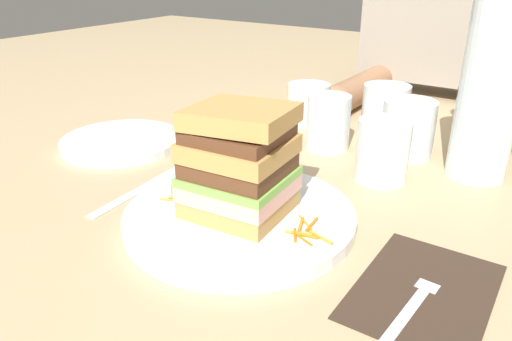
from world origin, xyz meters
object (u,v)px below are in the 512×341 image
at_px(sandwich, 241,163).
at_px(fork, 415,300).
at_px(juice_glass, 382,154).
at_px(water_bottle, 494,75).
at_px(knife, 143,187).
at_px(side_plate, 122,142).
at_px(empty_tumbler_1, 309,104).
at_px(empty_tumbler_3, 408,128).
at_px(empty_tumbler_0, 328,122).
at_px(napkin_dark, 424,290).
at_px(empty_tumbler_2, 385,111).
at_px(main_plate, 241,217).

distance_m(sandwich, fork, 0.23).
distance_m(juice_glass, water_bottle, 0.17).
relative_size(sandwich, knife, 0.62).
bearing_deg(side_plate, empty_tumbler_1, 54.80).
bearing_deg(juice_glass, empty_tumbler_3, 91.05).
relative_size(sandwich, empty_tumbler_1, 1.63).
distance_m(empty_tumbler_0, empty_tumbler_1, 0.13).
height_order(napkin_dark, empty_tumbler_3, empty_tumbler_3).
relative_size(empty_tumbler_1, empty_tumbler_2, 0.89).
height_order(knife, water_bottle, water_bottle).
distance_m(fork, side_plate, 0.53).
xyz_separation_m(water_bottle, side_plate, (-0.50, -0.20, -0.14)).
bearing_deg(side_plate, juice_glass, 15.57).
distance_m(main_plate, empty_tumbler_3, 0.33).
bearing_deg(empty_tumbler_3, knife, -128.41).
height_order(fork, empty_tumbler_0, empty_tumbler_0).
bearing_deg(water_bottle, side_plate, -158.37).
xyz_separation_m(main_plate, empty_tumbler_0, (-0.03, 0.27, 0.04)).
bearing_deg(main_plate, water_bottle, 56.63).
xyz_separation_m(napkin_dark, empty_tumbler_0, (-0.24, 0.28, 0.04)).
xyz_separation_m(main_plate, empty_tumbler_3, (0.09, 0.31, 0.04)).
bearing_deg(empty_tumbler_2, juice_glass, -70.40).
height_order(napkin_dark, water_bottle, water_bottle).
bearing_deg(empty_tumbler_2, empty_tumbler_0, -114.65).
relative_size(napkin_dark, empty_tumbler_2, 1.92).
relative_size(napkin_dark, knife, 0.83).
distance_m(empty_tumbler_2, side_plate, 0.44).
distance_m(main_plate, water_bottle, 0.38).
relative_size(knife, empty_tumbler_0, 2.32).
height_order(main_plate, empty_tumbler_1, empty_tumbler_1).
relative_size(fork, side_plate, 0.87).
height_order(fork, empty_tumbler_3, empty_tumbler_3).
height_order(fork, side_plate, side_plate).
distance_m(sandwich, empty_tumbler_3, 0.33).
relative_size(napkin_dark, water_bottle, 0.52).
distance_m(main_plate, side_plate, 0.32).
bearing_deg(knife, empty_tumbler_1, 82.61).
bearing_deg(sandwich, knife, 179.83).
bearing_deg(empty_tumbler_3, fork, -69.97).
bearing_deg(side_plate, water_bottle, 21.63).
distance_m(fork, empty_tumbler_2, 0.46).
relative_size(fork, empty_tumbler_2, 1.92).
height_order(knife, empty_tumbler_3, empty_tumbler_3).
bearing_deg(side_plate, sandwich, -17.07).
bearing_deg(empty_tumbler_1, sandwich, -72.91).
bearing_deg(knife, empty_tumbler_3, 51.59).
relative_size(sandwich, napkin_dark, 0.75).
height_order(main_plate, napkin_dark, main_plate).
distance_m(water_bottle, side_plate, 0.56).
xyz_separation_m(main_plate, napkin_dark, (0.21, -0.01, -0.01)).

